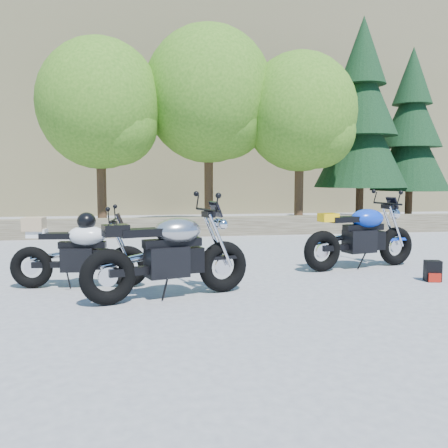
{
  "coord_description": "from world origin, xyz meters",
  "views": [
    {
      "loc": [
        -1.33,
        -8.2,
        1.65
      ],
      "look_at": [
        0.2,
        1.0,
        0.75
      ],
      "focal_mm": 40.0,
      "sensor_mm": 36.0,
      "label": 1
    }
  ],
  "objects_px": {
    "blue_bike": "(361,237)",
    "backpack": "(433,271)",
    "silver_bike": "(170,256)",
    "white_bike": "(79,251)"
  },
  "relations": [
    {
      "from": "blue_bike",
      "to": "backpack",
      "type": "relative_size",
      "value": 7.02
    },
    {
      "from": "silver_bike",
      "to": "white_bike",
      "type": "xyz_separation_m",
      "value": [
        -1.29,
        0.85,
        -0.03
      ]
    },
    {
      "from": "backpack",
      "to": "white_bike",
      "type": "bearing_deg",
      "value": -171.52
    },
    {
      "from": "blue_bike",
      "to": "backpack",
      "type": "xyz_separation_m",
      "value": [
        0.63,
        -1.24,
        -0.41
      ]
    },
    {
      "from": "silver_bike",
      "to": "white_bike",
      "type": "bearing_deg",
      "value": 129.38
    },
    {
      "from": "blue_bike",
      "to": "silver_bike",
      "type": "bearing_deg",
      "value": -168.1
    },
    {
      "from": "white_bike",
      "to": "blue_bike",
      "type": "distance_m",
      "value": 4.86
    },
    {
      "from": "silver_bike",
      "to": "white_bike",
      "type": "distance_m",
      "value": 1.55
    },
    {
      "from": "backpack",
      "to": "blue_bike",
      "type": "bearing_deg",
      "value": 130.28
    },
    {
      "from": "white_bike",
      "to": "backpack",
      "type": "bearing_deg",
      "value": 1.64
    }
  ]
}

